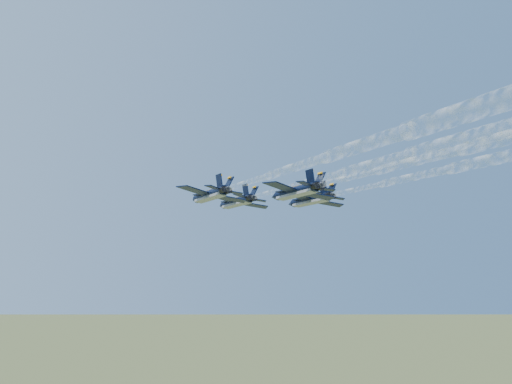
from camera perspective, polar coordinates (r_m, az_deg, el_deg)
jet_lead at (r=115.47m, az=-1.78°, el=-0.88°), size 11.23×15.13×3.68m
jet_left at (r=101.28m, az=-4.15°, el=-0.25°), size 11.23×15.13×3.68m
jet_right at (r=111.29m, az=4.81°, el=-0.70°), size 11.23×15.13×3.68m
jet_slot at (r=95.69m, az=3.53°, el=0.04°), size 11.23×15.13×3.68m
smoke_trail_lead at (r=77.84m, az=11.29°, el=1.38°), size 13.83×55.77×2.15m
smoke_trail_left at (r=63.06m, az=10.52°, el=2.91°), size 13.83×55.77×2.15m
smoke_trail_right at (r=77.15m, az=21.41°, el=1.70°), size 13.83×55.77×2.15m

